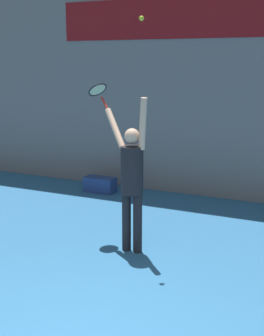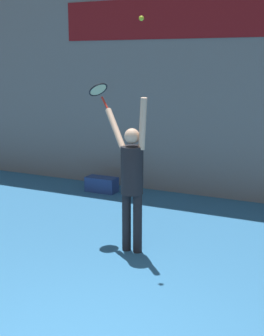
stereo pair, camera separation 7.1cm
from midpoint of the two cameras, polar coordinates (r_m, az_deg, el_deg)
back_wall at (r=9.28m, az=12.48°, el=11.30°), size 18.00×0.10×5.00m
sponsor_banner at (r=9.26m, az=12.72°, el=17.72°), size 7.52×0.02×0.79m
tennis_player at (r=6.60m, az=-0.35°, el=-1.02°), size 0.87×0.55×2.24m
tennis_racket at (r=7.15m, az=-4.42°, el=9.34°), size 0.42×0.38×0.40m
tennis_ball at (r=6.30m, az=0.83°, el=17.78°), size 0.07×0.07×0.07m
equipment_bag at (r=9.94m, az=-4.13°, el=-2.02°), size 0.66×0.32×0.31m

